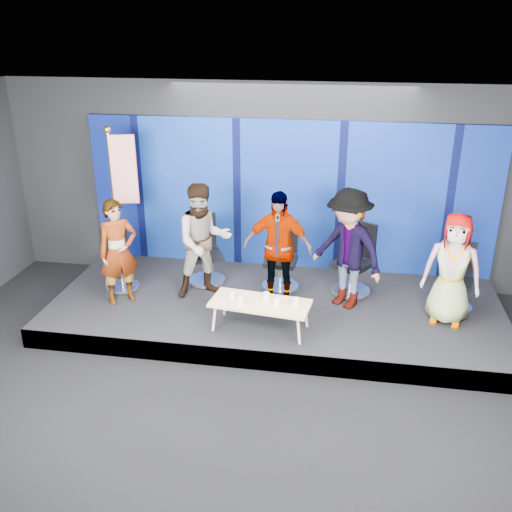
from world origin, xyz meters
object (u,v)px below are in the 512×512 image
object	(u,v)px
chair_e	(456,287)
mug_c	(266,296)
chair_d	(354,270)
mug_b	(241,300)
chair_c	(281,266)
flag_stand	(122,200)
chair_a	(120,268)
coffee_table	(260,304)
chair_b	(205,260)
panelist_d	(348,249)
panelist_c	(277,248)
panelist_a	(118,252)
panelist_e	(452,269)
mug_a	(232,295)
panelist_b	(203,241)
mug_e	(296,302)
mug_d	(277,302)

from	to	relation	value
chair_e	mug_c	xyz separation A→B (m)	(-2.77, -1.06, 0.15)
chair_d	mug_b	world-z (taller)	chair_d
chair_c	flag_stand	xyz separation A→B (m)	(-2.68, 0.04, 1.00)
chair_d	mug_c	size ratio (longest dim) A/B	10.85
chair_a	chair_d	bearing A→B (deg)	-31.53
chair_c	coffee_table	size ratio (longest dim) A/B	0.76
chair_a	chair_b	xyz separation A→B (m)	(1.32, 0.47, 0.04)
chair_a	panelist_d	size ratio (longest dim) A/B	0.55
chair_a	mug_b	bearing A→B (deg)	-64.33
chair_c	coffee_table	bearing A→B (deg)	-91.34
panelist_c	mug_b	world-z (taller)	panelist_c
mug_c	flag_stand	world-z (taller)	flag_stand
chair_e	chair_c	bearing A→B (deg)	-172.15
mug_c	panelist_a	bearing A→B (deg)	169.66
chair_a	chair_c	size ratio (longest dim) A/B	0.92
chair_e	panelist_e	world-z (taller)	panelist_e
chair_c	panelist_e	distance (m)	2.69
panelist_c	mug_c	bearing A→B (deg)	-89.60
mug_c	mug_a	bearing A→B (deg)	-176.43
chair_b	mug_c	distance (m)	1.84
chair_b	chair_d	world-z (taller)	chair_d
panelist_b	panelist_d	bearing A→B (deg)	-26.72
panelist_c	chair_d	distance (m)	1.39
chair_e	mug_e	xyz separation A→B (m)	(-2.33, -1.16, 0.15)
chair_c	chair_e	xyz separation A→B (m)	(2.72, -0.28, -0.03)
panelist_e	mug_d	world-z (taller)	panelist_e
chair_b	mug_e	xyz separation A→B (m)	(1.67, -1.46, 0.11)
mug_d	panelist_c	bearing A→B (deg)	97.53
panelist_d	chair_e	world-z (taller)	panelist_d
mug_a	chair_e	bearing A→B (deg)	18.58
chair_a	mug_b	size ratio (longest dim) A/B	10.34
panelist_a	panelist_d	world-z (taller)	panelist_d
mug_c	chair_d	bearing A→B (deg)	47.98
panelist_d	chair_c	bearing A→B (deg)	-169.50
chair_e	mug_b	world-z (taller)	chair_e
panelist_b	mug_d	world-z (taller)	panelist_b
panelist_a	flag_stand	distance (m)	1.12
coffee_table	mug_d	distance (m)	0.27
chair_b	flag_stand	distance (m)	1.71
mug_c	panelist_b	bearing A→B (deg)	142.60
chair_c	coffee_table	distance (m)	1.44
chair_a	chair_c	xyz separation A→B (m)	(2.61, 0.45, 0.03)
panelist_d	mug_b	distance (m)	1.84
chair_e	mug_a	size ratio (longest dim) A/B	11.39
chair_b	mug_c	xyz separation A→B (m)	(1.24, -1.36, 0.11)
chair_a	panelist_a	world-z (taller)	panelist_a
coffee_table	mug_b	bearing A→B (deg)	-160.60
mug_e	panelist_e	bearing A→B (deg)	17.87
panelist_d	mug_c	xyz separation A→B (m)	(-1.10, -0.87, -0.45)
chair_a	panelist_e	world-z (taller)	panelist_e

